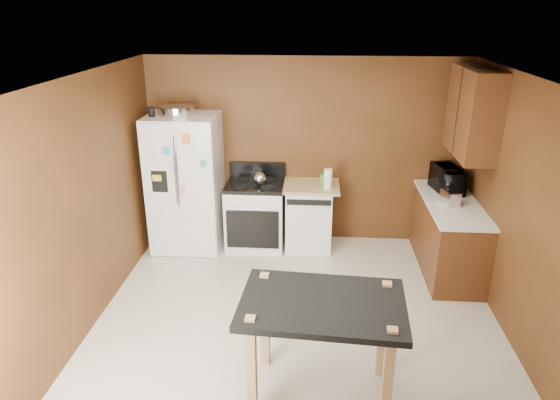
# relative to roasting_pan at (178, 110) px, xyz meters

# --- Properties ---
(floor) EXTENTS (4.50, 4.50, 0.00)m
(floor) POSITION_rel_roasting_pan_xyz_m (1.60, -1.92, -1.85)
(floor) COLOR beige
(floor) RESTS_ON ground
(ceiling) EXTENTS (4.50, 4.50, 0.00)m
(ceiling) POSITION_rel_roasting_pan_xyz_m (1.60, -1.92, 0.65)
(ceiling) COLOR white
(ceiling) RESTS_ON ground
(wall_back) EXTENTS (4.20, 0.00, 4.20)m
(wall_back) POSITION_rel_roasting_pan_xyz_m (1.60, 0.33, -0.60)
(wall_back) COLOR brown
(wall_back) RESTS_ON ground
(wall_front) EXTENTS (4.20, 0.00, 4.20)m
(wall_front) POSITION_rel_roasting_pan_xyz_m (1.60, -4.17, -0.60)
(wall_front) COLOR brown
(wall_front) RESTS_ON ground
(wall_left) EXTENTS (0.00, 4.50, 4.50)m
(wall_left) POSITION_rel_roasting_pan_xyz_m (-0.50, -1.92, -0.60)
(wall_left) COLOR brown
(wall_left) RESTS_ON ground
(wall_right) EXTENTS (0.00, 4.50, 4.50)m
(wall_right) POSITION_rel_roasting_pan_xyz_m (3.70, -1.92, -0.60)
(wall_right) COLOR brown
(wall_right) RESTS_ON ground
(roasting_pan) EXTENTS (0.43, 0.43, 0.11)m
(roasting_pan) POSITION_rel_roasting_pan_xyz_m (0.00, 0.00, 0.00)
(roasting_pan) COLOR silver
(roasting_pan) RESTS_ON refrigerator
(pen_cup) EXTENTS (0.08, 0.08, 0.12)m
(pen_cup) POSITION_rel_roasting_pan_xyz_m (-0.29, -0.15, 0.01)
(pen_cup) COLOR black
(pen_cup) RESTS_ON refrigerator
(kettle) EXTENTS (0.17, 0.17, 0.17)m
(kettle) POSITION_rel_roasting_pan_xyz_m (1.03, -0.06, -0.87)
(kettle) COLOR silver
(kettle) RESTS_ON gas_range
(paper_towel) EXTENTS (0.14, 0.14, 0.25)m
(paper_towel) POSITION_rel_roasting_pan_xyz_m (1.92, -0.09, -0.84)
(paper_towel) COLOR white
(paper_towel) RESTS_ON dishwasher
(green_canister) EXTENTS (0.11, 0.11, 0.11)m
(green_canister) POSITION_rel_roasting_pan_xyz_m (1.87, 0.11, -0.91)
(green_canister) COLOR green
(green_canister) RESTS_ON dishwasher
(toaster) EXTENTS (0.20, 0.26, 0.17)m
(toaster) POSITION_rel_roasting_pan_xyz_m (3.34, -0.57, -0.87)
(toaster) COLOR silver
(toaster) RESTS_ON right_cabinets
(microwave) EXTENTS (0.44, 0.58, 0.29)m
(microwave) POSITION_rel_roasting_pan_xyz_m (3.41, -0.10, -0.81)
(microwave) COLOR black
(microwave) RESTS_ON right_cabinets
(refrigerator) EXTENTS (0.90, 0.80, 1.80)m
(refrigerator) POSITION_rel_roasting_pan_xyz_m (0.05, -0.06, -0.95)
(refrigerator) COLOR white
(refrigerator) RESTS_ON ground
(gas_range) EXTENTS (0.76, 0.68, 1.10)m
(gas_range) POSITION_rel_roasting_pan_xyz_m (0.96, 0.00, -1.39)
(gas_range) COLOR white
(gas_range) RESTS_ON ground
(dishwasher) EXTENTS (0.78, 0.63, 0.89)m
(dishwasher) POSITION_rel_roasting_pan_xyz_m (1.68, 0.03, -1.40)
(dishwasher) COLOR white
(dishwasher) RESTS_ON ground
(right_cabinets) EXTENTS (0.63, 1.58, 2.45)m
(right_cabinets) POSITION_rel_roasting_pan_xyz_m (3.44, -0.44, -0.95)
(right_cabinets) COLOR brown
(right_cabinets) RESTS_ON ground
(island) EXTENTS (1.36, 0.95, 0.94)m
(island) POSITION_rel_roasting_pan_xyz_m (1.83, -2.77, -1.08)
(island) COLOR black
(island) RESTS_ON ground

